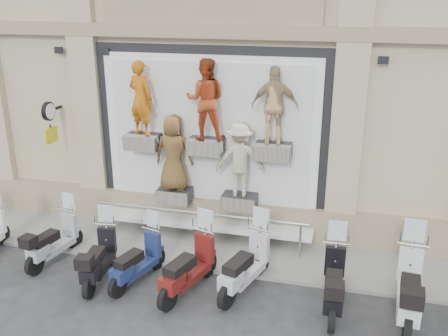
{
  "coord_description": "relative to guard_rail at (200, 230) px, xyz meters",
  "views": [
    {
      "loc": [
        3.08,
        -7.9,
        5.68
      ],
      "look_at": [
        0.6,
        1.9,
        2.08
      ],
      "focal_mm": 40.0,
      "sensor_mm": 36.0,
      "label": 1
    }
  ],
  "objects": [
    {
      "name": "ground",
      "position": [
        0.0,
        -2.0,
        -0.47
      ],
      "size": [
        90.0,
        90.0,
        0.0
      ],
      "primitive_type": "plane",
      "color": "#29292C",
      "rests_on": "ground"
    },
    {
      "name": "sidewalk",
      "position": [
        0.0,
        0.1,
        -0.43
      ],
      "size": [
        16.0,
        2.2,
        0.08
      ],
      "primitive_type": "cube",
      "color": "gray",
      "rests_on": "ground"
    },
    {
      "name": "shop_vitrine",
      "position": [
        0.07,
        0.74,
        1.97
      ],
      "size": [
        5.6,
        0.85,
        4.3
      ],
      "color": "black",
      "rests_on": "ground"
    },
    {
      "name": "guard_rail",
      "position": [
        0.0,
        0.0,
        0.0
      ],
      "size": [
        5.06,
        0.1,
        0.93
      ],
      "primitive_type": null,
      "color": "#9EA0A5",
      "rests_on": "ground"
    },
    {
      "name": "clock_sign_bracket",
      "position": [
        -3.9,
        0.47,
        2.34
      ],
      "size": [
        0.1,
        0.8,
        1.02
      ],
      "color": "black",
      "rests_on": "ground"
    },
    {
      "name": "scooter_c",
      "position": [
        -2.95,
        -1.33,
        0.24
      ],
      "size": [
        0.8,
        1.8,
        1.41
      ],
      "primitive_type": null,
      "rotation": [
        0.0,
        0.0,
        -0.17
      ],
      "color": "#92969E",
      "rests_on": "ground"
    },
    {
      "name": "scooter_d",
      "position": [
        -1.62,
        -1.8,
        0.25
      ],
      "size": [
        0.75,
        1.82,
        1.44
      ],
      "primitive_type": null,
      "rotation": [
        0.0,
        0.0,
        0.14
      ],
      "color": "black",
      "rests_on": "ground"
    },
    {
      "name": "scooter_e",
      "position": [
        -0.82,
        -1.68,
        0.23
      ],
      "size": [
        0.96,
        1.78,
        1.39
      ],
      "primitive_type": null,
      "rotation": [
        0.0,
        0.0,
        -0.28
      ],
      "color": "navy",
      "rests_on": "ground"
    },
    {
      "name": "scooter_f",
      "position": [
        0.3,
        -1.76,
        0.31
      ],
      "size": [
        1.09,
        2.0,
        1.56
      ],
      "primitive_type": null,
      "rotation": [
        0.0,
        0.0,
        -0.29
      ],
      "color": "#56110E",
      "rests_on": "ground"
    },
    {
      "name": "scooter_g",
      "position": [
        1.37,
        -1.43,
        0.32
      ],
      "size": [
        1.11,
        2.01,
        1.57
      ],
      "primitive_type": null,
      "rotation": [
        0.0,
        0.0,
        -0.3
      ],
      "color": "#ADAFB5",
      "rests_on": "ground"
    },
    {
      "name": "scooter_h",
      "position": [
        3.1,
        -1.62,
        0.3
      ],
      "size": [
        0.59,
        1.9,
        1.53
      ],
      "primitive_type": null,
      "rotation": [
        0.0,
        0.0,
        0.02
      ],
      "color": "black",
      "rests_on": "ground"
    },
    {
      "name": "scooter_i",
      "position": [
        4.42,
        -1.59,
        0.38
      ],
      "size": [
        0.78,
        2.12,
        1.69
      ],
      "primitive_type": null,
      "rotation": [
        0.0,
        0.0,
        -0.08
      ],
      "color": "silver",
      "rests_on": "ground"
    }
  ]
}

